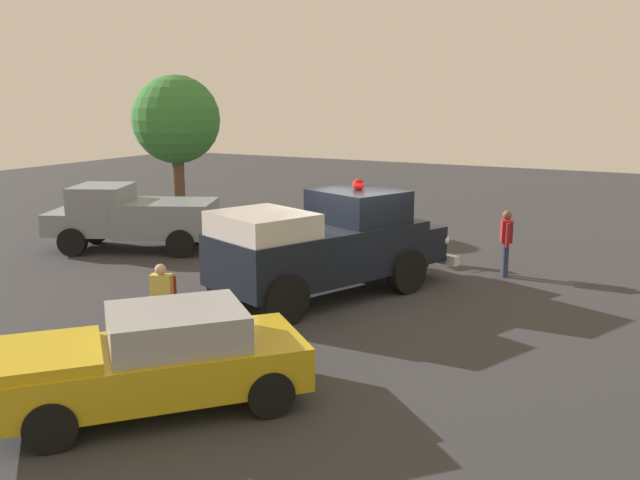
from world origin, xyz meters
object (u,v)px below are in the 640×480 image
object	(u,v)px
vintage_fire_truck	(328,244)
classic_hot_rod	(154,359)
lawn_chair_by_car	(431,242)
spectator_standing	(506,239)
parked_pickup	(133,216)
oak_tree_distant	(176,120)
lawn_chair_near_truck	(163,298)
spectator_seated	(160,295)

from	to	relation	value
vintage_fire_truck	classic_hot_rod	distance (m)	6.33
lawn_chair_by_car	spectator_standing	distance (m)	2.12
parked_pickup	oak_tree_distant	distance (m)	5.58
vintage_fire_truck	parked_pickup	size ratio (longest dim) A/B	1.24
classic_hot_rod	spectator_standing	distance (m)	10.24
lawn_chair_near_truck	oak_tree_distant	size ratio (longest dim) A/B	0.20
spectator_standing	oak_tree_distant	xyz separation A→B (m)	(2.41, 12.33, 2.61)
parked_pickup	lawn_chair_by_car	size ratio (longest dim) A/B	5.01
spectator_standing	oak_tree_distant	world-z (taller)	oak_tree_distant
lawn_chair_by_car	spectator_seated	bearing A→B (deg)	159.52
vintage_fire_truck	spectator_seated	world-z (taller)	vintage_fire_truck
classic_hot_rod	spectator_standing	world-z (taller)	spectator_standing
spectator_seated	oak_tree_distant	world-z (taller)	oak_tree_distant
lawn_chair_near_truck	lawn_chair_by_car	distance (m)	7.96
parked_pickup	spectator_seated	size ratio (longest dim) A/B	3.96
vintage_fire_truck	oak_tree_distant	bearing A→B (deg)	56.88
classic_hot_rod	lawn_chair_by_car	distance (m)	10.25
classic_hot_rod	oak_tree_distant	xyz separation A→B (m)	(12.30, 9.68, 2.83)
vintage_fire_truck	parked_pickup	bearing A→B (deg)	78.34
parked_pickup	lawn_chair_near_truck	xyz separation A→B (m)	(-4.97, -5.39, -0.40)
spectator_seated	oak_tree_distant	bearing A→B (deg)	37.78
lawn_chair_near_truck	spectator_seated	distance (m)	0.17
lawn_chair_by_car	lawn_chair_near_truck	bearing A→B (deg)	158.85
lawn_chair_near_truck	classic_hot_rod	bearing A→B (deg)	-140.97
spectator_seated	lawn_chair_near_truck	bearing A→B (deg)	23.66
classic_hot_rod	lawn_chair_near_truck	world-z (taller)	classic_hot_rod
parked_pickup	lawn_chair_by_car	bearing A→B (deg)	-73.49
lawn_chair_near_truck	spectator_standing	world-z (taller)	spectator_standing
classic_hot_rod	parked_pickup	bearing A→B (deg)	44.57
oak_tree_distant	parked_pickup	bearing A→B (deg)	-156.05
vintage_fire_truck	spectator_seated	xyz separation A→B (m)	(-3.61, 1.75, -0.50)
lawn_chair_near_truck	spectator_standing	bearing A→B (deg)	-34.85
spectator_standing	parked_pickup	bearing A→B (deg)	101.53
spectator_seated	oak_tree_distant	distance (m)	12.50
vintage_fire_truck	spectator_seated	bearing A→B (deg)	154.06
classic_hot_rod	lawn_chair_near_truck	distance (m)	3.62
lawn_chair_by_car	spectator_standing	world-z (taller)	spectator_standing
parked_pickup	lawn_chair_near_truck	bearing A→B (deg)	-132.69
vintage_fire_truck	spectator_standing	distance (m)	4.76
lawn_chair_by_car	spectator_seated	xyz separation A→B (m)	(-7.54, 2.82, 0.11)
lawn_chair_near_truck	oak_tree_distant	world-z (taller)	oak_tree_distant
classic_hot_rod	oak_tree_distant	world-z (taller)	oak_tree_distant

